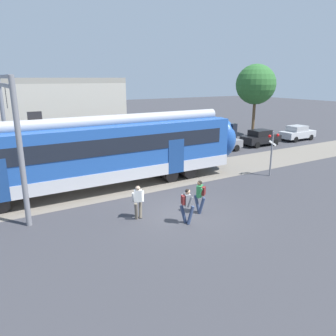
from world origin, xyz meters
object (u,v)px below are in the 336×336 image
(pedestrian_white, at_px, (138,199))
(pedestrian_green, at_px, (200,194))
(parked_car_grey, at_px, (220,143))
(parked_car_silver, at_px, (297,133))
(crossing_signal, at_px, (272,147))
(parked_car_black, at_px, (261,138))
(pedestrian_grey, at_px, (187,203))

(pedestrian_white, distance_m, pedestrian_green, 3.01)
(parked_car_grey, bearing_deg, parked_car_silver, 0.61)
(pedestrian_white, xyz_separation_m, crossing_signal, (10.63, 1.70, 1.02))
(parked_car_grey, distance_m, parked_car_black, 5.09)
(pedestrian_white, relative_size, pedestrian_grey, 1.00)
(pedestrian_grey, distance_m, parked_car_silver, 24.26)
(parked_car_black, xyz_separation_m, crossing_signal, (-7.10, -7.75, 1.23))
(parked_car_grey, height_order, parked_car_silver, same)
(pedestrian_white, height_order, pedestrian_green, same)
(pedestrian_white, bearing_deg, pedestrian_green, -18.41)
(parked_car_silver, bearing_deg, crossing_signal, -148.17)
(pedestrian_white, xyz_separation_m, parked_car_grey, (12.64, 9.38, -0.21))
(pedestrian_white, xyz_separation_m, pedestrian_grey, (1.62, -1.63, 0.00))
(pedestrian_white, relative_size, parked_car_silver, 0.41)
(parked_car_grey, relative_size, parked_car_black, 1.01)
(pedestrian_green, height_order, parked_car_black, pedestrian_green)
(pedestrian_green, xyz_separation_m, parked_car_grey, (9.78, 10.33, -0.21))
(parked_car_silver, bearing_deg, pedestrian_white, -157.74)
(parked_car_silver, bearing_deg, pedestrian_grey, -152.73)
(pedestrian_green, height_order, crossing_signal, crossing_signal)
(pedestrian_white, bearing_deg, parked_car_black, 28.04)
(pedestrian_green, bearing_deg, parked_car_black, 34.95)
(parked_car_grey, distance_m, parked_car_silver, 10.55)
(pedestrian_green, height_order, parked_car_grey, pedestrian_green)
(parked_car_black, height_order, parked_car_silver, same)
(pedestrian_white, height_order, crossing_signal, crossing_signal)
(pedestrian_grey, bearing_deg, parked_car_grey, 44.96)
(parked_car_grey, distance_m, crossing_signal, 8.03)
(parked_car_grey, bearing_deg, pedestrian_green, -133.45)
(parked_car_black, bearing_deg, parked_car_grey, -179.24)
(parked_car_grey, bearing_deg, pedestrian_white, -143.43)
(pedestrian_white, xyz_separation_m, pedestrian_green, (2.86, -0.95, 0.00))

